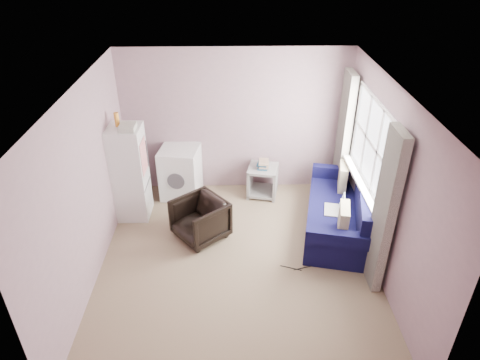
{
  "coord_description": "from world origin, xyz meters",
  "views": [
    {
      "loc": [
        -0.06,
        -4.59,
        4.09
      ],
      "look_at": [
        0.05,
        0.6,
        1.0
      ],
      "focal_mm": 32.0,
      "sensor_mm": 36.0,
      "label": 1
    }
  ],
  "objects_px": {
    "armchair": "(200,218)",
    "sofa": "(341,213)",
    "washing_machine": "(181,171)",
    "side_table": "(263,179)",
    "fridge": "(129,172)"
  },
  "relations": [
    {
      "from": "fridge",
      "to": "washing_machine",
      "type": "height_order",
      "value": "fridge"
    },
    {
      "from": "fridge",
      "to": "washing_machine",
      "type": "xyz_separation_m",
      "value": [
        0.72,
        0.59,
        -0.32
      ]
    },
    {
      "from": "washing_machine",
      "to": "sofa",
      "type": "bearing_deg",
      "value": -14.72
    },
    {
      "from": "fridge",
      "to": "sofa",
      "type": "relative_size",
      "value": 0.84
    },
    {
      "from": "armchair",
      "to": "side_table",
      "type": "relative_size",
      "value": 1.05
    },
    {
      "from": "washing_machine",
      "to": "side_table",
      "type": "distance_m",
      "value": 1.43
    },
    {
      "from": "fridge",
      "to": "side_table",
      "type": "bearing_deg",
      "value": 15.09
    },
    {
      "from": "washing_machine",
      "to": "armchair",
      "type": "bearing_deg",
      "value": -63.27
    },
    {
      "from": "side_table",
      "to": "sofa",
      "type": "bearing_deg",
      "value": -43.13
    },
    {
      "from": "armchair",
      "to": "sofa",
      "type": "bearing_deg",
      "value": 53.64
    },
    {
      "from": "side_table",
      "to": "sofa",
      "type": "height_order",
      "value": "sofa"
    },
    {
      "from": "armchair",
      "to": "side_table",
      "type": "bearing_deg",
      "value": 99.63
    },
    {
      "from": "armchair",
      "to": "washing_machine",
      "type": "bearing_deg",
      "value": 158.55
    },
    {
      "from": "armchair",
      "to": "sofa",
      "type": "xyz_separation_m",
      "value": [
        2.15,
        0.12,
        -0.03
      ]
    },
    {
      "from": "sofa",
      "to": "armchair",
      "type": "bearing_deg",
      "value": -164.22
    }
  ]
}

